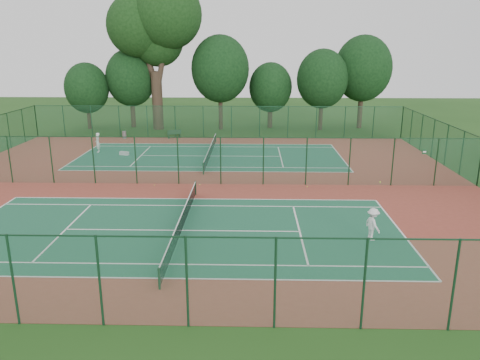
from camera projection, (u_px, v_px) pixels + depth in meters
name	position (u px, v px, depth m)	size (l,w,h in m)	color
ground	(200.00, 184.00, 34.13)	(120.00, 120.00, 0.00)	#204816
red_pad	(200.00, 184.00, 34.13)	(40.00, 36.00, 0.01)	brown
court_near	(182.00, 230.00, 25.48)	(23.77, 10.97, 0.01)	#1D5B3E
court_far	(211.00, 156.00, 42.78)	(23.77, 10.97, 0.01)	#1D5E42
fence_north	(217.00, 122.00, 50.94)	(40.00, 0.09, 3.50)	#17452A
fence_south	(143.00, 281.00, 16.35)	(40.00, 0.09, 3.50)	#1B5337
fence_east	(480.00, 162.00, 33.15)	(0.09, 36.00, 3.50)	#1A4F31
fence_divider	(199.00, 161.00, 33.65)	(40.00, 0.09, 3.50)	#1A5036
tennis_net_near	(182.00, 221.00, 25.33)	(0.10, 12.90, 0.97)	#153B21
tennis_net_far	(210.00, 150.00, 42.63)	(0.10, 12.90, 0.97)	#153B20
player_near	(373.00, 224.00, 24.03)	(1.10, 0.64, 1.71)	white
player_far	(98.00, 143.00, 44.07)	(0.67, 0.44, 1.84)	white
trash_bin	(124.00, 135.00, 50.90)	(0.44, 0.44, 0.80)	slate
bench	(174.00, 134.00, 50.96)	(1.57, 0.96, 0.93)	#13381E
kit_bag	(124.00, 153.00, 43.11)	(0.86, 0.32, 0.32)	silver
stray_ball_a	(200.00, 185.00, 33.81)	(0.07, 0.07, 0.07)	#DAE735
stray_ball_b	(307.00, 187.00, 33.33)	(0.08, 0.08, 0.08)	#D3F438
stray_ball_c	(154.00, 185.00, 33.69)	(0.06, 0.06, 0.06)	#D8EB36
big_tree	(155.00, 25.00, 53.70)	(11.10, 8.12, 17.05)	#35271D
evergreen_row	(225.00, 128.00, 57.42)	(39.00, 5.00, 12.00)	black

